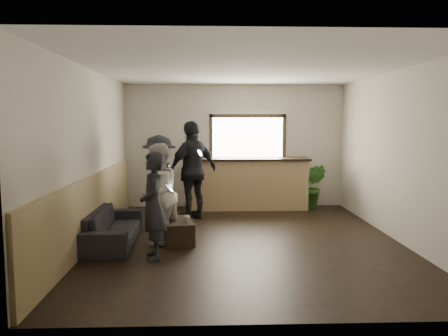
{
  "coord_description": "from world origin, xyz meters",
  "views": [
    {
      "loc": [
        -0.6,
        -7.01,
        1.94
      ],
      "look_at": [
        -0.33,
        0.4,
        1.17
      ],
      "focal_mm": 35.0,
      "sensor_mm": 36.0,
      "label": 1
    }
  ],
  "objects_px": {
    "coffee_table": "(178,231)",
    "cup_b": "(187,219)",
    "person_b": "(158,194)",
    "cup_a": "(172,216)",
    "person_d": "(193,170)",
    "sofa": "(112,226)",
    "person_c": "(159,180)",
    "bar_counter": "(248,180)",
    "person_a": "(153,206)",
    "potted_plant": "(313,186)"
  },
  "relations": [
    {
      "from": "sofa",
      "to": "person_c",
      "type": "height_order",
      "value": "person_c"
    },
    {
      "from": "person_a",
      "to": "person_b",
      "type": "distance_m",
      "value": 0.76
    },
    {
      "from": "bar_counter",
      "to": "person_a",
      "type": "bearing_deg",
      "value": -115.27
    },
    {
      "from": "cup_a",
      "to": "person_d",
      "type": "relative_size",
      "value": 0.06
    },
    {
      "from": "cup_b",
      "to": "person_b",
      "type": "height_order",
      "value": "person_b"
    },
    {
      "from": "bar_counter",
      "to": "potted_plant",
      "type": "relative_size",
      "value": 2.69
    },
    {
      "from": "coffee_table",
      "to": "person_a",
      "type": "bearing_deg",
      "value": -108.95
    },
    {
      "from": "potted_plant",
      "to": "coffee_table",
      "type": "bearing_deg",
      "value": -136.81
    },
    {
      "from": "sofa",
      "to": "person_c",
      "type": "distance_m",
      "value": 1.57
    },
    {
      "from": "potted_plant",
      "to": "person_d",
      "type": "distance_m",
      "value": 2.89
    },
    {
      "from": "sofa",
      "to": "person_b",
      "type": "bearing_deg",
      "value": -95.53
    },
    {
      "from": "potted_plant",
      "to": "person_c",
      "type": "distance_m",
      "value": 3.59
    },
    {
      "from": "cup_b",
      "to": "person_b",
      "type": "relative_size",
      "value": 0.06
    },
    {
      "from": "sofa",
      "to": "person_a",
      "type": "xyz_separation_m",
      "value": [
        0.76,
        -0.81,
        0.49
      ]
    },
    {
      "from": "cup_b",
      "to": "coffee_table",
      "type": "bearing_deg",
      "value": 152.41
    },
    {
      "from": "bar_counter",
      "to": "cup_a",
      "type": "xyz_separation_m",
      "value": [
        -1.5,
        -2.61,
        -0.23
      ]
    },
    {
      "from": "potted_plant",
      "to": "cup_a",
      "type": "bearing_deg",
      "value": -139.09
    },
    {
      "from": "cup_a",
      "to": "person_c",
      "type": "relative_size",
      "value": 0.07
    },
    {
      "from": "cup_b",
      "to": "person_c",
      "type": "distance_m",
      "value": 1.56
    },
    {
      "from": "person_a",
      "to": "person_b",
      "type": "xyz_separation_m",
      "value": [
        -0.02,
        0.76,
        0.04
      ]
    },
    {
      "from": "cup_a",
      "to": "cup_b",
      "type": "bearing_deg",
      "value": -36.77
    },
    {
      "from": "person_b",
      "to": "cup_b",
      "type": "bearing_deg",
      "value": 116.55
    },
    {
      "from": "cup_a",
      "to": "potted_plant",
      "type": "height_order",
      "value": "potted_plant"
    },
    {
      "from": "bar_counter",
      "to": "sofa",
      "type": "height_order",
      "value": "bar_counter"
    },
    {
      "from": "cup_a",
      "to": "person_c",
      "type": "distance_m",
      "value": 1.3
    },
    {
      "from": "sofa",
      "to": "cup_a",
      "type": "bearing_deg",
      "value": -82.6
    },
    {
      "from": "sofa",
      "to": "person_c",
      "type": "xyz_separation_m",
      "value": [
        0.62,
        1.33,
        0.58
      ]
    },
    {
      "from": "potted_plant",
      "to": "person_a",
      "type": "height_order",
      "value": "person_a"
    },
    {
      "from": "coffee_table",
      "to": "person_d",
      "type": "bearing_deg",
      "value": 83.63
    },
    {
      "from": "potted_plant",
      "to": "person_c",
      "type": "bearing_deg",
      "value": -157.14
    },
    {
      "from": "person_a",
      "to": "person_d",
      "type": "relative_size",
      "value": 0.77
    },
    {
      "from": "coffee_table",
      "to": "person_a",
      "type": "relative_size",
      "value": 0.53
    },
    {
      "from": "sofa",
      "to": "person_d",
      "type": "relative_size",
      "value": 0.95
    },
    {
      "from": "sofa",
      "to": "person_d",
      "type": "distance_m",
      "value": 2.24
    },
    {
      "from": "sofa",
      "to": "cup_b",
      "type": "height_order",
      "value": "sofa"
    },
    {
      "from": "cup_b",
      "to": "potted_plant",
      "type": "height_order",
      "value": "potted_plant"
    },
    {
      "from": "potted_plant",
      "to": "cup_b",
      "type": "bearing_deg",
      "value": -134.43
    },
    {
      "from": "person_d",
      "to": "person_a",
      "type": "bearing_deg",
      "value": 38.06
    },
    {
      "from": "cup_b",
      "to": "person_d",
      "type": "bearing_deg",
      "value": 88.78
    },
    {
      "from": "coffee_table",
      "to": "person_d",
      "type": "distance_m",
      "value": 1.88
    },
    {
      "from": "cup_b",
      "to": "person_b",
      "type": "distance_m",
      "value": 0.61
    },
    {
      "from": "person_a",
      "to": "person_c",
      "type": "xyz_separation_m",
      "value": [
        -0.15,
        2.14,
        0.09
      ]
    },
    {
      "from": "person_b",
      "to": "person_c",
      "type": "relative_size",
      "value": 0.95
    },
    {
      "from": "person_b",
      "to": "person_a",
      "type": "bearing_deg",
      "value": 26.68
    },
    {
      "from": "bar_counter",
      "to": "person_c",
      "type": "bearing_deg",
      "value": -141.98
    },
    {
      "from": "bar_counter",
      "to": "person_d",
      "type": "distance_m",
      "value": 1.63
    },
    {
      "from": "cup_a",
      "to": "person_b",
      "type": "distance_m",
      "value": 0.49
    },
    {
      "from": "cup_a",
      "to": "person_a",
      "type": "bearing_deg",
      "value": -100.87
    },
    {
      "from": "person_d",
      "to": "cup_a",
      "type": "bearing_deg",
      "value": 38.15
    },
    {
      "from": "coffee_table",
      "to": "cup_b",
      "type": "relative_size",
      "value": 8.56
    }
  ]
}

